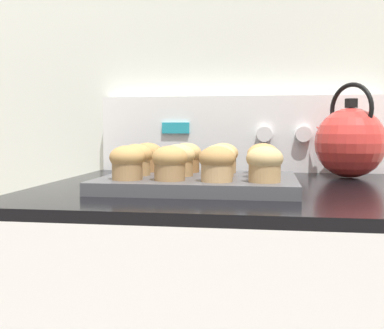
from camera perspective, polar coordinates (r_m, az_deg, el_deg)
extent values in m
cube|color=silver|center=(1.31, 5.79, 12.50)|extent=(8.00, 0.05, 2.40)
cube|color=black|center=(0.95, 4.47, -2.92)|extent=(0.72, 0.66, 0.02)
cube|color=white|center=(1.24, 5.58, 3.63)|extent=(0.71, 0.05, 0.19)
cube|color=teal|center=(1.23, -1.95, 4.35)|extent=(0.07, 0.01, 0.03)
cylinder|color=white|center=(1.21, 8.57, 3.58)|extent=(0.04, 0.02, 0.04)
cylinder|color=white|center=(1.21, 13.07, 3.52)|extent=(0.04, 0.02, 0.04)
cylinder|color=white|center=(1.22, 17.52, 3.43)|extent=(0.04, 0.02, 0.04)
cube|color=#4C4C51|center=(0.89, 0.84, -2.13)|extent=(0.35, 0.27, 0.02)
cylinder|color=#A37A4C|center=(0.83, -7.68, -0.71)|extent=(0.05, 0.05, 0.03)
ellipsoid|color=tan|center=(0.83, -7.70, 0.87)|extent=(0.06, 0.06, 0.04)
cylinder|color=#A37A4C|center=(0.82, -2.65, -0.79)|extent=(0.05, 0.05, 0.03)
ellipsoid|color=tan|center=(0.81, -2.66, 0.82)|extent=(0.06, 0.06, 0.04)
cylinder|color=tan|center=(0.80, 2.96, -0.90)|extent=(0.05, 0.05, 0.03)
ellipsoid|color=#B2844C|center=(0.80, 2.96, 0.75)|extent=(0.06, 0.06, 0.04)
cylinder|color=tan|center=(0.80, 8.59, -0.94)|extent=(0.05, 0.05, 0.03)
ellipsoid|color=tan|center=(0.80, 8.61, 0.71)|extent=(0.06, 0.06, 0.04)
cylinder|color=tan|center=(0.91, -6.63, -0.28)|extent=(0.05, 0.05, 0.03)
ellipsoid|color=tan|center=(0.91, -6.64, 1.16)|extent=(0.06, 0.06, 0.04)
cylinder|color=tan|center=(0.89, -1.57, -0.35)|extent=(0.05, 0.05, 0.03)
ellipsoid|color=tan|center=(0.89, -1.58, 1.13)|extent=(0.06, 0.06, 0.04)
cylinder|color=tan|center=(0.88, 3.25, -0.43)|extent=(0.05, 0.05, 0.03)
ellipsoid|color=tan|center=(0.88, 3.25, 1.07)|extent=(0.06, 0.06, 0.04)
cylinder|color=tan|center=(0.87, 8.49, -0.49)|extent=(0.05, 0.05, 0.03)
ellipsoid|color=tan|center=(0.87, 8.51, 1.01)|extent=(0.06, 0.06, 0.04)
cylinder|color=olive|center=(0.98, -5.27, 0.08)|extent=(0.05, 0.05, 0.03)
ellipsoid|color=#B2844C|center=(0.98, -5.28, 1.42)|extent=(0.06, 0.06, 0.04)
cylinder|color=olive|center=(0.97, -0.68, 0.02)|extent=(0.05, 0.05, 0.03)
ellipsoid|color=tan|center=(0.97, -0.68, 1.38)|extent=(0.06, 0.06, 0.04)
cylinder|color=tan|center=(0.96, 3.68, -0.03)|extent=(0.05, 0.05, 0.03)
ellipsoid|color=tan|center=(0.96, 3.69, 1.35)|extent=(0.06, 0.06, 0.04)
cylinder|color=tan|center=(0.95, 8.38, -0.10)|extent=(0.05, 0.05, 0.03)
ellipsoid|color=tan|center=(0.95, 8.40, 1.29)|extent=(0.06, 0.06, 0.04)
sphere|color=red|center=(1.13, 18.24, 2.45)|extent=(0.16, 0.16, 0.16)
cylinder|color=black|center=(1.13, 18.35, 6.92)|extent=(0.03, 0.03, 0.02)
cone|color=red|center=(1.17, 15.60, 3.53)|extent=(0.08, 0.08, 0.07)
torus|color=black|center=(1.13, 18.33, 6.21)|extent=(0.08, 0.10, 0.12)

